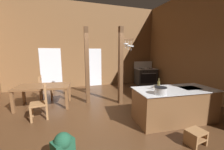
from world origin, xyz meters
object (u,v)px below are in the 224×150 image
(kitchen_island, at_px, (174,105))
(mixing_bowl_on_counter, at_px, (157,87))
(stove_range, at_px, (145,76))
(dining_table, at_px, (43,88))
(stockpot_on_counter, at_px, (160,91))
(step_stool, at_px, (196,136))
(bottle_tall_on_counter, at_px, (159,86))
(ladderback_chair_by_post, at_px, (45,88))
(ladderback_chair_near_window, at_px, (41,103))
(backpack, at_px, (63,149))

(kitchen_island, bearing_deg, mixing_bowl_on_counter, 147.04)
(stove_range, relative_size, dining_table, 0.73)
(kitchen_island, xyz_separation_m, mixing_bowl_on_counter, (-0.40, 0.26, 0.48))
(dining_table, distance_m, stockpot_on_counter, 3.74)
(step_stool, height_order, bottle_tall_on_counter, bottle_tall_on_counter)
(stove_range, bearing_deg, step_stool, -111.22)
(stove_range, height_order, ladderback_chair_by_post, stove_range)
(ladderback_chair_near_window, bearing_deg, stockpot_on_counter, -28.81)
(ladderback_chair_near_window, bearing_deg, dining_table, 93.11)
(step_stool, height_order, ladderback_chair_by_post, ladderback_chair_by_post)
(ladderback_chair_by_post, bearing_deg, mixing_bowl_on_counter, -40.29)
(backpack, xyz_separation_m, bottle_tall_on_counter, (2.32, 0.73, 0.69))
(step_stool, xyz_separation_m, bottle_tall_on_counter, (-0.19, 0.99, 0.83))
(kitchen_island, distance_m, bottle_tall_on_counter, 0.76)
(stockpot_on_counter, bearing_deg, dining_table, 139.31)
(stockpot_on_counter, distance_m, bottle_tall_on_counter, 0.34)
(step_stool, height_order, ladderback_chair_near_window, ladderback_chair_near_window)
(backpack, bearing_deg, mixing_bowl_on_counter, 21.48)
(backpack, height_order, stockpot_on_counter, stockpot_on_counter)
(kitchen_island, relative_size, dining_table, 1.24)
(dining_table, relative_size, stockpot_on_counter, 5.06)
(kitchen_island, bearing_deg, stove_range, 68.12)
(stove_range, xyz_separation_m, step_stool, (-1.90, -4.89, -0.30))
(mixing_bowl_on_counter, bearing_deg, stockpot_on_counter, -118.70)
(backpack, relative_size, bottle_tall_on_counter, 1.90)
(step_stool, xyz_separation_m, mixing_bowl_on_counter, (-0.08, 1.21, 0.74))
(dining_table, xyz_separation_m, ladderback_chair_by_post, (-0.09, 0.81, -0.20))
(stove_range, height_order, ladderback_chair_near_window, stove_range)
(stove_range, height_order, step_stool, stove_range)
(ladderback_chair_by_post, xyz_separation_m, backpack, (0.77, -3.67, -0.14))
(step_stool, height_order, mixing_bowl_on_counter, mixing_bowl_on_counter)
(ladderback_chair_by_post, distance_m, bottle_tall_on_counter, 4.30)
(step_stool, distance_m, backpack, 2.53)
(backpack, distance_m, mixing_bowl_on_counter, 2.68)
(kitchen_island, xyz_separation_m, dining_table, (-3.51, 2.16, 0.21))
(kitchen_island, relative_size, backpack, 3.75)
(ladderback_chair_by_post, bearing_deg, dining_table, -83.41)
(ladderback_chair_near_window, relative_size, stockpot_on_counter, 2.67)
(bottle_tall_on_counter, bearing_deg, stockpot_on_counter, -119.93)
(kitchen_island, distance_m, backpack, 2.92)
(kitchen_island, height_order, stove_range, stove_range)
(step_stool, relative_size, dining_table, 0.22)
(kitchen_island, height_order, ladderback_chair_near_window, ladderback_chair_near_window)
(stockpot_on_counter, bearing_deg, ladderback_chair_near_window, 151.19)
(ladderback_chair_near_window, relative_size, backpack, 1.59)
(kitchen_island, distance_m, dining_table, 4.13)
(kitchen_island, bearing_deg, stockpot_on_counter, -158.72)
(ladderback_chair_by_post, bearing_deg, backpack, -78.11)
(ladderback_chair_near_window, relative_size, mixing_bowl_on_counter, 5.10)
(ladderback_chair_near_window, distance_m, bottle_tall_on_counter, 3.24)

